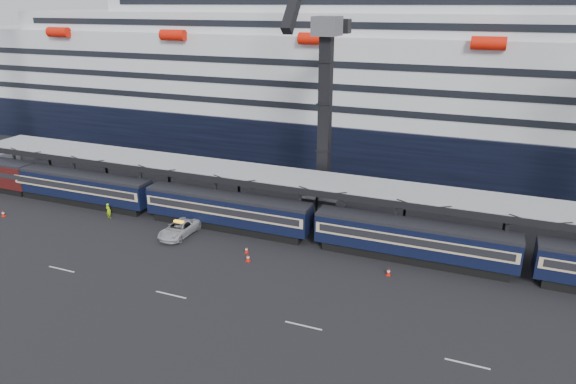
# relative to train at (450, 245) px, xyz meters

# --- Properties ---
(ground) EXTENTS (260.00, 260.00, 0.00)m
(ground) POSITION_rel_train_xyz_m (4.65, -10.00, -2.20)
(ground) COLOR black
(ground) RESTS_ON ground
(train) EXTENTS (133.05, 3.00, 4.05)m
(train) POSITION_rel_train_xyz_m (0.00, 0.00, 0.00)
(train) COLOR black
(train) RESTS_ON ground
(canopy) EXTENTS (130.00, 6.25, 5.53)m
(canopy) POSITION_rel_train_xyz_m (4.65, 4.00, 3.05)
(canopy) COLOR #909398
(canopy) RESTS_ON ground
(cruise_ship) EXTENTS (214.09, 28.84, 34.00)m
(cruise_ship) POSITION_rel_train_xyz_m (3.57, 35.99, 10.14)
(cruise_ship) COLOR black
(cruise_ship) RESTS_ON ground
(crane_dark_near) EXTENTS (4.50, 17.75, 35.08)m
(crane_dark_near) POSITION_rel_train_xyz_m (-15.35, 8.59, 9.73)
(crane_dark_near) COLOR #4B4D53
(crane_dark_near) RESTS_ON ground
(pickup_truck) EXTENTS (2.63, 5.53, 1.52)m
(pickup_truck) POSITION_rel_train_xyz_m (-27.26, -3.54, -1.44)
(pickup_truck) COLOR #A7A8AE
(pickup_truck) RESTS_ON ground
(worker) EXTENTS (0.70, 0.50, 1.78)m
(worker) POSITION_rel_train_xyz_m (-37.44, -2.50, -1.31)
(worker) COLOR #A3DB0B
(worker) RESTS_ON ground
(traffic_cone_a) EXTENTS (0.40, 0.40, 0.80)m
(traffic_cone_a) POSITION_rel_train_xyz_m (-49.13, -6.73, -1.81)
(traffic_cone_a) COLOR red
(traffic_cone_a) RESTS_ON ground
(traffic_cone_b) EXTENTS (0.40, 0.40, 0.79)m
(traffic_cone_b) POSITION_rel_train_xyz_m (-17.90, -6.12, -1.81)
(traffic_cone_b) COLOR red
(traffic_cone_b) RESTS_ON ground
(traffic_cone_c) EXTENTS (0.35, 0.35, 0.70)m
(traffic_cone_c) POSITION_rel_train_xyz_m (-18.84, -4.56, -1.86)
(traffic_cone_c) COLOR red
(traffic_cone_c) RESTS_ON ground
(traffic_cone_d) EXTENTS (0.39, 0.39, 0.78)m
(traffic_cone_d) POSITION_rel_train_xyz_m (-4.85, -3.83, -1.81)
(traffic_cone_d) COLOR red
(traffic_cone_d) RESTS_ON ground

